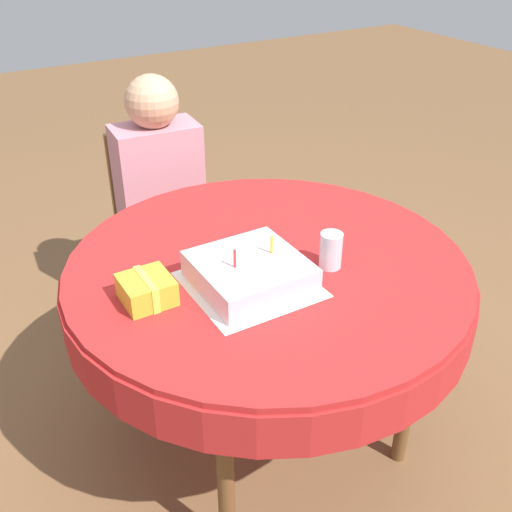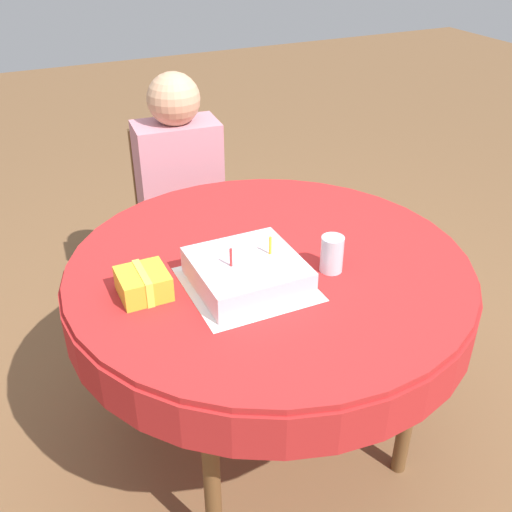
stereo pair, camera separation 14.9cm
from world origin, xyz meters
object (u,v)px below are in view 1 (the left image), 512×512
Objects in this scene: chair at (158,217)px; birthday_cake at (250,272)px; person at (160,179)px; gift_box at (147,290)px; drinking_glass at (331,250)px.

chair is 1.12m from birthday_cake.
person is 3.76× the size of birthday_cake.
birthday_cake is 0.30m from gift_box.
chair is 2.83× the size of birthday_cake.
gift_box is (-0.42, -0.99, 0.32)m from chair.
birthday_cake is 0.27m from drinking_glass.
birthday_cake reaches higher than drinking_glass.
chair is 7.44× the size of drinking_glass.
person reaches higher than birthday_cake.
drinking_glass is (0.14, -1.02, 0.12)m from person.
person is (-0.01, -0.08, 0.22)m from chair.
person is at bearing -90.00° from chair.
chair is 0.24m from person.
birthday_cake is 2.09× the size of gift_box.
gift_box is at bearing -108.10° from chair.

